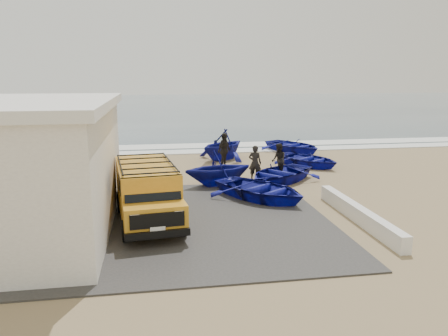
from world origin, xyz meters
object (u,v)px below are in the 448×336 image
parapet (358,214)px  boat_mid_left (218,168)px  van (147,191)px  boat_far_right (293,146)px  boat_near_right (279,173)px  fisherman_middle (279,160)px  fisherman_front (255,163)px  boat_far_left (223,144)px  fisherman_back (224,151)px  boat_mid_right (308,159)px  boat_near_left (260,189)px

parapet → boat_mid_left: size_ratio=1.88×
van → boat_far_right: (9.43, 12.68, -0.68)m
boat_near_right → boat_far_right: boat_far_right is taller
fisherman_middle → boat_mid_left: bearing=-67.9°
boat_mid_left → fisherman_front: 2.09m
boat_far_left → fisherman_middle: bearing=-19.9°
boat_far_right → fisherman_back: fisherman_back is taller
boat_mid_left → boat_far_left: boat_far_left is taller
fisherman_middle → fisherman_back: size_ratio=0.86×
van → boat_far_left: (4.43, 10.93, -0.19)m
van → fisherman_front: 7.48m
van → boat_mid_right: size_ratio=1.32×
parapet → boat_near_left: boat_near_left is taller
van → boat_far_left: 11.79m
boat_far_right → boat_far_left: bearing=172.3°
boat_far_left → fisherman_front: bearing=-36.2°
parapet → boat_mid_left: 7.14m
boat_near_left → boat_far_right: boat_far_right is taller
boat_near_right → boat_far_left: (-1.79, 6.02, 0.51)m
boat_far_right → fisherman_front: size_ratio=2.50×
boat_near_right → boat_far_left: boat_far_left is taller
boat_near_left → fisherman_middle: 4.50m
boat_mid_left → boat_far_right: bearing=-52.4°
boat_near_left → fisherman_back: (-0.45, 6.44, 0.53)m
boat_near_right → boat_mid_left: size_ratio=1.28×
boat_near_right → fisherman_middle: bearing=126.4°
boat_near_left → parapet: bearing=-85.6°
boat_mid_right → boat_far_left: (-4.40, 2.73, 0.54)m
parapet → boat_mid_left: (-4.10, 5.82, 0.57)m
parapet → boat_far_left: boat_far_left is taller
fisherman_back → boat_near_right: bearing=-109.2°
van → boat_far_left: size_ratio=1.43×
boat_mid_right → boat_near_left: bearing=-157.7°
boat_mid_right → fisherman_front: fisherman_front is taller
van → boat_far_right: bearing=46.7°
van → boat_near_right: bearing=31.6°
boat_near_right → fisherman_back: size_ratio=2.10×
boat_mid_right → fisherman_back: bearing=143.4°
boat_mid_right → fisherman_front: size_ratio=2.24×
boat_near_left → fisherman_back: bearing=58.4°
van → fisherman_back: size_ratio=2.60×
boat_mid_right → boat_far_right: boat_far_right is taller
boat_far_right → fisherman_back: bearing=-169.0°
boat_near_right → fisherman_middle: (0.30, 1.21, 0.42)m
van → fisherman_front: van is taller
boat_near_right → boat_mid_right: bearing=102.0°
van → boat_far_left: van is taller
parapet → boat_near_right: boat_near_right is taller
parapet → fisherman_back: (-3.18, 9.69, 0.70)m
boat_mid_right → fisherman_front: bearing=-176.2°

